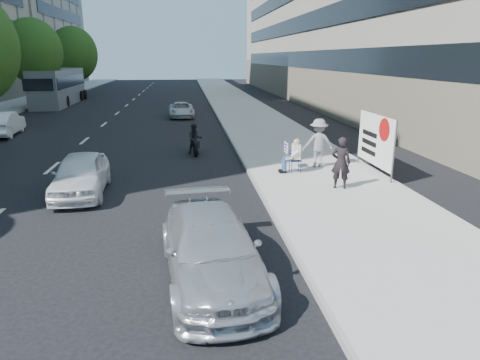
{
  "coord_description": "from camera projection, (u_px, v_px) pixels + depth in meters",
  "views": [
    {
      "loc": [
        -0.91,
        -9.99,
        4.42
      ],
      "look_at": [
        0.58,
        1.86,
        0.98
      ],
      "focal_mm": 32.0,
      "sensor_mm": 36.0,
      "label": 1
    }
  ],
  "objects": [
    {
      "name": "ground",
      "position": [
        227.0,
        238.0,
        10.85
      ],
      "size": [
        160.0,
        160.0,
        0.0
      ],
      "primitive_type": "plane",
      "color": "black",
      "rests_on": "ground"
    },
    {
      "name": "white_sedan_near",
      "position": [
        81.0,
        174.0,
        14.18
      ],
      "size": [
        1.83,
        4.07,
        1.36
      ],
      "primitive_type": "imported",
      "rotation": [
        0.0,
        0.0,
        0.06
      ],
      "color": "white",
      "rests_on": "ground"
    },
    {
      "name": "white_sedan_mid",
      "position": [
        3.0,
        124.0,
        24.75
      ],
      "size": [
        1.92,
        4.39,
        1.4
      ],
      "primitive_type": "imported",
      "rotation": [
        0.0,
        0.0,
        3.25
      ],
      "color": "white",
      "rests_on": "ground"
    },
    {
      "name": "pedestrian_woman",
      "position": [
        341.0,
        163.0,
        14.25
      ],
      "size": [
        0.74,
        0.6,
        1.75
      ],
      "primitive_type": "imported",
      "rotation": [
        0.0,
        0.0,
        2.82
      ],
      "color": "black",
      "rests_on": "near_sidewalk"
    },
    {
      "name": "bus",
      "position": [
        59.0,
        87.0,
        41.19
      ],
      "size": [
        2.98,
        12.13,
        3.3
      ],
      "rotation": [
        0.0,
        0.0,
        0.03
      ],
      "color": "slate",
      "rests_on": "ground"
    },
    {
      "name": "near_sidewalk",
      "position": [
        256.0,
        121.0,
        30.38
      ],
      "size": [
        5.0,
        120.0,
        0.15
      ],
      "primitive_type": "cube",
      "color": "#AAA69F",
      "rests_on": "ground"
    },
    {
      "name": "tree_far_e",
      "position": [
        74.0,
        54.0,
        49.83
      ],
      "size": [
        5.4,
        5.4,
        7.89
      ],
      "color": "#382616",
      "rests_on": "ground"
    },
    {
      "name": "jogger",
      "position": [
        318.0,
        143.0,
        17.07
      ],
      "size": [
        1.32,
        0.84,
        1.93
      ],
      "primitive_type": "imported",
      "rotation": [
        0.0,
        0.0,
        3.04
      ],
      "color": "gray",
      "rests_on": "near_sidewalk"
    },
    {
      "name": "motorcycle",
      "position": [
        195.0,
        140.0,
        20.13
      ],
      "size": [
        0.75,
        2.05,
        1.42
      ],
      "rotation": [
        0.0,
        0.0,
        0.13
      ],
      "color": "black",
      "rests_on": "ground"
    },
    {
      "name": "seated_protester",
      "position": [
        293.0,
        154.0,
        16.29
      ],
      "size": [
        0.83,
        1.12,
        1.31
      ],
      "color": "navy",
      "rests_on": "near_sidewalk"
    },
    {
      "name": "white_sedan_far",
      "position": [
        181.0,
        110.0,
        32.49
      ],
      "size": [
        2.0,
        4.08,
        1.11
      ],
      "primitive_type": "imported",
      "rotation": [
        0.0,
        0.0,
        0.04
      ],
      "color": "silver",
      "rests_on": "ground"
    },
    {
      "name": "protest_banner",
      "position": [
        375.0,
        140.0,
        16.18
      ],
      "size": [
        0.08,
        3.06,
        2.2
      ],
      "color": "#4C4C4C",
      "rests_on": "near_sidewalk"
    },
    {
      "name": "parked_sedan",
      "position": [
        211.0,
        248.0,
        8.7
      ],
      "size": [
        2.3,
        4.77,
        1.34
      ],
      "primitive_type": "imported",
      "rotation": [
        0.0,
        0.0,
        0.09
      ],
      "color": "#B0B3B8",
      "rests_on": "ground"
    },
    {
      "name": "tree_far_d",
      "position": [
        33.0,
        51.0,
        36.46
      ],
      "size": [
        4.8,
        4.8,
        7.65
      ],
      "color": "#382616",
      "rests_on": "ground"
    }
  ]
}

